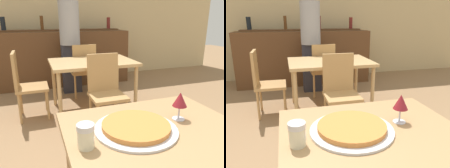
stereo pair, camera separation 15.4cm
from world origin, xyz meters
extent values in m
cube|color=#D1B784|center=(0.00, 4.07, 1.40)|extent=(8.00, 0.05, 2.80)
cube|color=#A87F51|center=(0.00, 0.00, 0.73)|extent=(0.92, 0.82, 0.04)
cylinder|color=#A87F51|center=(0.40, 0.35, 0.35)|extent=(0.05, 0.05, 0.71)
cube|color=tan|center=(0.22, 2.10, 0.70)|extent=(1.15, 0.83, 0.04)
cylinder|color=tan|center=(-0.30, 1.74, 0.34)|extent=(0.05, 0.05, 0.68)
cylinder|color=tan|center=(0.73, 1.74, 0.34)|extent=(0.05, 0.05, 0.68)
cylinder|color=tan|center=(-0.30, 2.45, 0.34)|extent=(0.05, 0.05, 0.68)
cylinder|color=tan|center=(0.73, 2.45, 0.34)|extent=(0.05, 0.05, 0.68)
cube|color=brown|center=(0.00, 3.57, 0.53)|extent=(2.60, 0.56, 1.05)
cube|color=brown|center=(0.00, 3.71, 1.07)|extent=(2.39, 0.24, 0.03)
cylinder|color=black|center=(-1.02, 3.71, 1.20)|extent=(0.09, 0.09, 0.24)
cylinder|color=#5B3314|center=(-0.34, 3.71, 1.21)|extent=(0.06, 0.06, 0.26)
cylinder|color=maroon|center=(0.34, 3.71, 1.21)|extent=(0.07, 0.07, 0.26)
cylinder|color=maroon|center=(1.02, 3.71, 1.20)|extent=(0.07, 0.07, 0.23)
cube|color=tan|center=(0.22, 1.43, 0.42)|extent=(0.40, 0.40, 0.04)
cube|color=tan|center=(0.22, 1.62, 0.66)|extent=(0.38, 0.04, 0.46)
cylinder|color=tan|center=(0.05, 1.26, 0.20)|extent=(0.03, 0.03, 0.40)
cylinder|color=tan|center=(0.39, 1.26, 0.20)|extent=(0.03, 0.03, 0.40)
cylinder|color=tan|center=(0.05, 1.60, 0.20)|extent=(0.03, 0.03, 0.40)
cylinder|color=tan|center=(0.39, 1.60, 0.20)|extent=(0.03, 0.03, 0.40)
cube|color=tan|center=(0.22, 2.76, 0.42)|extent=(0.40, 0.40, 0.04)
cube|color=tan|center=(0.22, 2.58, 0.66)|extent=(0.38, 0.04, 0.46)
cylinder|color=tan|center=(0.39, 2.93, 0.20)|extent=(0.03, 0.03, 0.40)
cylinder|color=tan|center=(0.05, 2.93, 0.20)|extent=(0.03, 0.03, 0.40)
cylinder|color=tan|center=(0.39, 2.59, 0.20)|extent=(0.03, 0.03, 0.40)
cylinder|color=tan|center=(0.05, 2.59, 0.20)|extent=(0.03, 0.03, 0.40)
cube|color=tan|center=(-0.61, 2.10, 0.42)|extent=(0.40, 0.40, 0.04)
cube|color=tan|center=(-0.79, 2.10, 0.66)|extent=(0.04, 0.38, 0.46)
cylinder|color=tan|center=(-0.44, 1.93, 0.20)|extent=(0.03, 0.03, 0.40)
cylinder|color=tan|center=(-0.44, 2.27, 0.20)|extent=(0.03, 0.03, 0.40)
cylinder|color=tan|center=(-0.78, 1.93, 0.20)|extent=(0.03, 0.03, 0.40)
cylinder|color=tan|center=(-0.78, 2.27, 0.20)|extent=(0.03, 0.03, 0.40)
cylinder|color=silver|center=(-0.10, 0.06, 0.75)|extent=(0.42, 0.42, 0.01)
cylinder|color=#CC7A38|center=(-0.10, 0.06, 0.77)|extent=(0.35, 0.35, 0.02)
cylinder|color=beige|center=(-0.38, -0.01, 0.79)|extent=(0.08, 0.08, 0.09)
cylinder|color=silver|center=(-0.38, -0.01, 0.85)|extent=(0.08, 0.08, 0.02)
cube|color=#2D2D38|center=(0.07, 2.99, 0.43)|extent=(0.32, 0.18, 0.86)
cylinder|color=#9E9EA3|center=(0.07, 2.99, 1.22)|extent=(0.34, 0.34, 0.71)
cylinder|color=silver|center=(0.18, 0.09, 0.75)|extent=(0.07, 0.07, 0.00)
cylinder|color=silver|center=(0.18, 0.09, 0.79)|extent=(0.01, 0.01, 0.07)
cone|color=maroon|center=(0.18, 0.09, 0.87)|extent=(0.08, 0.08, 0.08)
camera|label=1|loc=(-0.56, -0.84, 1.29)|focal=35.00mm
camera|label=2|loc=(-0.41, -0.89, 1.29)|focal=35.00mm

